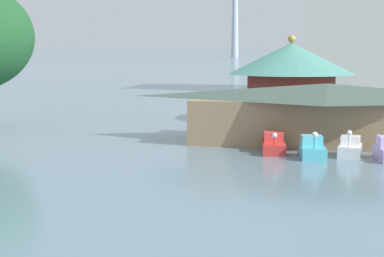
# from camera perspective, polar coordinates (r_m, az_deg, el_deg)

# --- Properties ---
(pedal_boat_red) EXTENTS (1.83, 3.11, 1.45)m
(pedal_boat_red) POSITION_cam_1_polar(r_m,az_deg,el_deg) (43.97, 6.81, -1.35)
(pedal_boat_red) COLOR red
(pedal_boat_red) RESTS_ON ground
(pedal_boat_cyan) EXTENTS (1.90, 2.78, 1.75)m
(pedal_boat_cyan) POSITION_cam_1_polar(r_m,az_deg,el_deg) (42.37, 9.96, -1.69)
(pedal_boat_cyan) COLOR #4CB7CC
(pedal_boat_cyan) RESTS_ON ground
(pedal_boat_white) EXTENTS (1.51, 2.62, 1.77)m
(pedal_boat_white) POSITION_cam_1_polar(r_m,az_deg,el_deg) (43.36, 13.02, -1.62)
(pedal_boat_white) COLOR white
(pedal_boat_white) RESTS_ON ground
(boathouse) EXTENTS (19.96, 8.19, 4.19)m
(boathouse) POSITION_cam_1_polar(r_m,az_deg,el_deg) (48.76, 11.18, 1.36)
(boathouse) COLOR #9E7F5B
(boathouse) RESTS_ON ground
(green_roof_pavilion) EXTENTS (11.34, 11.34, 7.71)m
(green_roof_pavilion) POSITION_cam_1_polar(r_m,az_deg,el_deg) (62.45, 8.25, 4.43)
(green_roof_pavilion) COLOR #993328
(green_roof_pavilion) RESTS_ON ground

